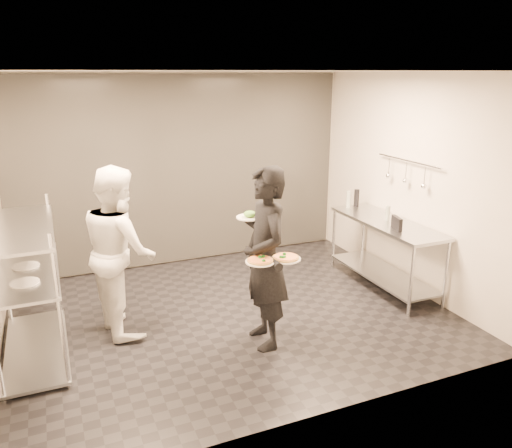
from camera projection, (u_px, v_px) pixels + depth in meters
name	position (u px, v px, depth m)	size (l,w,h in m)	color
room_shell	(199.00, 181.00, 6.61)	(5.00, 4.00, 2.80)	black
pass_rack	(28.00, 284.00, 4.96)	(0.60, 1.60, 1.50)	silver
prep_counter	(385.00, 242.00, 6.61)	(0.60, 1.80, 0.92)	silver
utensil_rail	(407.00, 173.00, 6.43)	(0.07, 1.20, 0.31)	silver
waiter	(265.00, 259.00, 5.11)	(0.70, 0.46, 1.91)	black
chef	(120.00, 250.00, 5.43)	(0.91, 0.71, 1.86)	white
pizza_plate_near	(260.00, 261.00, 4.83)	(0.29, 0.29, 0.05)	silver
pizza_plate_far	(286.00, 258.00, 4.91)	(0.30, 0.30, 0.05)	silver
salad_plate	(250.00, 215.00, 5.19)	(0.28, 0.28, 0.07)	silver
pos_monitor	(397.00, 223.00, 6.15)	(0.05, 0.23, 0.16)	black
bottle_green	(349.00, 199.00, 7.16)	(0.07, 0.07, 0.24)	gray
bottle_clear	(388.00, 213.00, 6.54)	(0.06, 0.06, 0.19)	gray
bottle_dark	(357.00, 198.00, 7.21)	(0.07, 0.07, 0.25)	black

